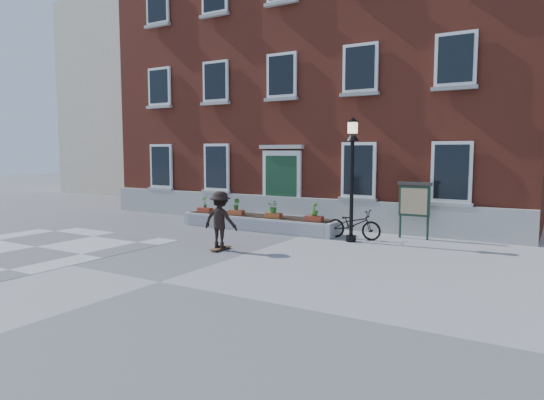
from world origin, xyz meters
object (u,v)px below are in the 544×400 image
Objects in this scene: lamp_post at (352,162)px; skateboarder at (220,220)px; notice_board at (414,201)px; bicycle at (353,224)px.

lamp_post is 2.28× the size of skateboarder.
notice_board is at bearing 44.20° from lamp_post.
lamp_post is 4.55m from skateboarder.
lamp_post is 2.54m from notice_board.
notice_board is 6.44m from skateboarder.
notice_board reaches higher than bicycle.
bicycle is 1.00× the size of notice_board.
bicycle is at bearing 54.62° from skateboarder.
skateboarder is (-2.63, -3.71, 0.41)m from bicycle.
lamp_post is at bearing -135.80° from notice_board.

